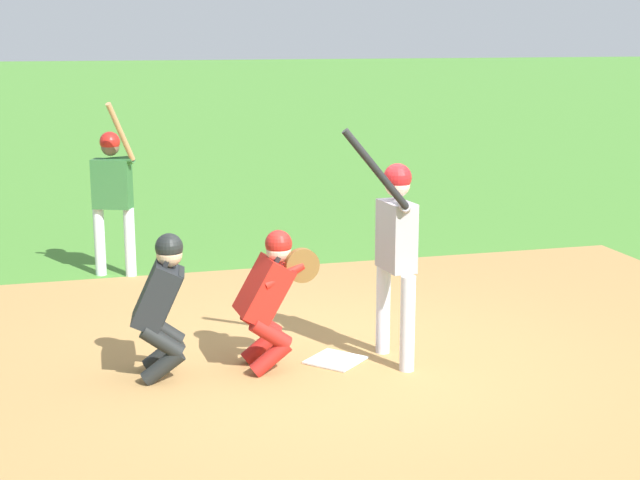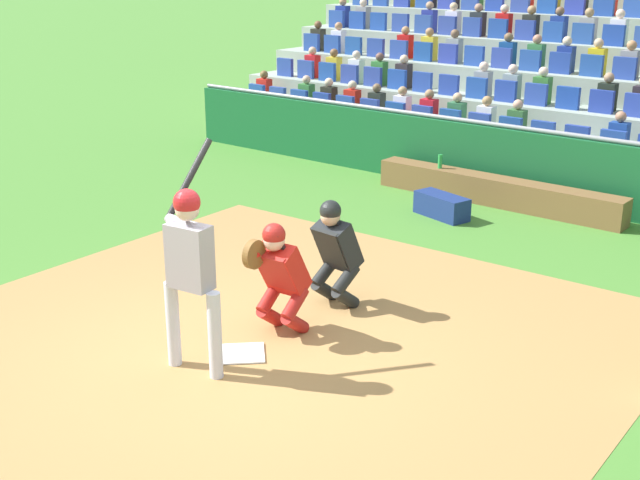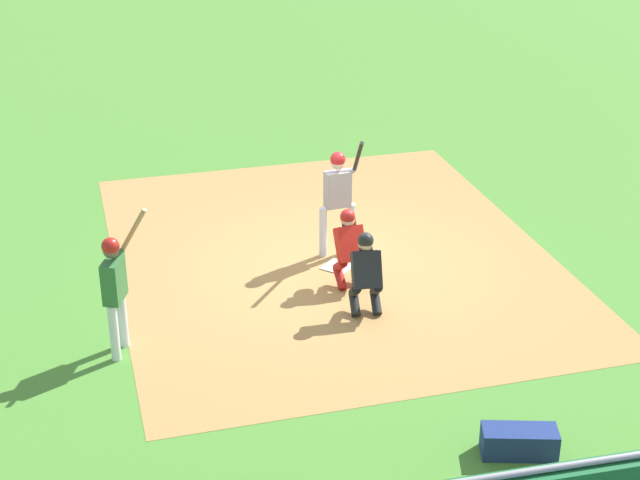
{
  "view_description": "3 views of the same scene",
  "coord_description": "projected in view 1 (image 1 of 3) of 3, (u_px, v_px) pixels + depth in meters",
  "views": [
    {
      "loc": [
        7.92,
        -1.98,
        2.96
      ],
      "look_at": [
        0.37,
        -0.23,
        1.22
      ],
      "focal_mm": 53.49,
      "sensor_mm": 36.0,
      "label": 1
    },
    {
      "loc": [
        -5.33,
        5.29,
        3.78
      ],
      "look_at": [
        -0.32,
        -0.83,
        1.06
      ],
      "focal_mm": 46.71,
      "sensor_mm": 36.0,
      "label": 2
    },
    {
      "loc": [
        -3.5,
        -13.81,
        7.15
      ],
      "look_at": [
        -0.58,
        -1.2,
        1.1
      ],
      "focal_mm": 54.81,
      "sensor_mm": 36.0,
      "label": 3
    }
  ],
  "objects": [
    {
      "name": "ground_plane",
      "position": [
        335.0,
        362.0,
        8.61
      ],
      "size": [
        160.0,
        160.0,
        0.0
      ],
      "primitive_type": "plane",
      "color": "#47822F"
    },
    {
      "name": "infield_dirt_patch",
      "position": [
        388.0,
        357.0,
        8.72
      ],
      "size": [
        7.43,
        9.01,
        0.01
      ],
      "primitive_type": "cube",
      "rotation": [
        0.0,
        0.0,
        0.04
      ],
      "color": "#A87D46",
      "rests_on": "ground_plane"
    },
    {
      "name": "home_plate_marker",
      "position": [
        335.0,
        360.0,
        8.61
      ],
      "size": [
        0.62,
        0.62,
        0.02
      ],
      "primitive_type": "cube",
      "rotation": [
        0.0,
        0.0,
        0.79
      ],
      "color": "white",
      "rests_on": "infield_dirt_patch"
    },
    {
      "name": "batter_at_plate",
      "position": [
        396.0,
        241.0,
        8.36
      ],
      "size": [
        0.65,
        0.7,
        2.15
      ],
      "color": "silver",
      "rests_on": "ground_plane"
    },
    {
      "name": "catcher_crouching",
      "position": [
        270.0,
        292.0,
        8.29
      ],
      "size": [
        0.49,
        0.73,
        1.26
      ],
      "color": "#AD1E19",
      "rests_on": "ground_plane"
    },
    {
      "name": "home_plate_umpire",
      "position": [
        162.0,
        299.0,
        8.09
      ],
      "size": [
        0.49,
        0.5,
        1.28
      ],
      "color": "black",
      "rests_on": "ground_plane"
    },
    {
      "name": "on_deck_batter",
      "position": [
        113.0,
        187.0,
        11.35
      ],
      "size": [
        0.7,
        0.56,
        2.13
      ],
      "color": "silver",
      "rests_on": "ground_plane"
    }
  ]
}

